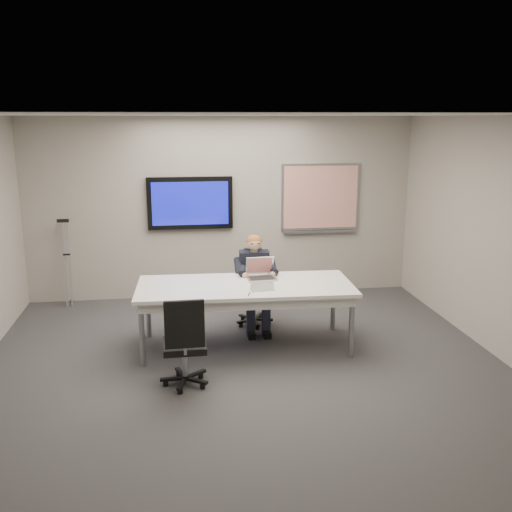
{
  "coord_description": "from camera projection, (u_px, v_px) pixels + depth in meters",
  "views": [
    {
      "loc": [
        -0.74,
        -5.76,
        2.78
      ],
      "look_at": [
        0.22,
        0.91,
        1.13
      ],
      "focal_mm": 40.0,
      "sensor_mm": 36.0,
      "label": 1
    }
  ],
  "objects": [
    {
      "name": "pen",
      "position": [
        249.0,
        294.0,
        6.53
      ],
      "size": [
        0.04,
        0.13,
        0.01
      ],
      "primitive_type": "cylinder",
      "rotation": [
        0.0,
        1.57,
        1.33
      ],
      "color": "black",
      "rests_on": "conference_table"
    },
    {
      "name": "wall_back",
      "position": [
        223.0,
        208.0,
        8.85
      ],
      "size": [
        6.0,
        0.02,
        2.8
      ],
      "primitive_type": "cube",
      "color": "#A49F94",
      "rests_on": "ground"
    },
    {
      "name": "conference_table",
      "position": [
        245.0,
        292.0,
        6.93
      ],
      "size": [
        2.64,
        1.18,
        0.8
      ],
      "rotation": [
        0.0,
        0.0,
        -0.04
      ],
      "color": "white",
      "rests_on": "ground"
    },
    {
      "name": "seated_person",
      "position": [
        256.0,
        293.0,
        7.56
      ],
      "size": [
        0.41,
        0.69,
        1.27
      ],
      "rotation": [
        0.0,
        0.0,
        -0.07
      ],
      "color": "#202335",
      "rests_on": "office_chair_far"
    },
    {
      "name": "office_chair_far",
      "position": [
        254.0,
        302.0,
        7.83
      ],
      "size": [
        0.56,
        0.56,
        0.99
      ],
      "rotation": [
        0.0,
        0.0,
        -0.22
      ],
      "color": "black",
      "rests_on": "ground"
    },
    {
      "name": "wall_right",
      "position": [
        512.0,
        244.0,
        6.38
      ],
      "size": [
        0.02,
        6.0,
        2.8
      ],
      "primitive_type": "cube",
      "color": "#A49F94",
      "rests_on": "ground"
    },
    {
      "name": "ceiling",
      "position": [
        247.0,
        115.0,
        5.63
      ],
      "size": [
        6.0,
        6.0,
        0.02
      ],
      "primitive_type": "cube",
      "color": "silver",
      "rests_on": "wall_back"
    },
    {
      "name": "name_tent",
      "position": [
        262.0,
        286.0,
        6.67
      ],
      "size": [
        0.28,
        0.09,
        0.11
      ],
      "primitive_type": null,
      "rotation": [
        0.0,
        0.0,
        0.06
      ],
      "color": "silver",
      "rests_on": "conference_table"
    },
    {
      "name": "wall_front",
      "position": [
        318.0,
        379.0,
        3.08
      ],
      "size": [
        6.0,
        0.02,
        2.8
      ],
      "primitive_type": "cube",
      "color": "#A49F94",
      "rests_on": "ground"
    },
    {
      "name": "whiteboard",
      "position": [
        320.0,
        198.0,
        9.01
      ],
      "size": [
        1.25,
        0.08,
        1.1
      ],
      "color": "#93969B",
      "rests_on": "wall_back"
    },
    {
      "name": "office_chair_near",
      "position": [
        185.0,
        359.0,
        5.97
      ],
      "size": [
        0.49,
        0.49,
        1.01
      ],
      "rotation": [
        0.0,
        0.0,
        3.16
      ],
      "color": "black",
      "rests_on": "ground"
    },
    {
      "name": "laptop",
      "position": [
        261.0,
        273.0,
        7.18
      ],
      "size": [
        0.38,
        0.36,
        0.26
      ],
      "rotation": [
        0.0,
        0.0,
        0.07
      ],
      "color": "#B1B1B4",
      "rests_on": "conference_table"
    },
    {
      "name": "floor",
      "position": [
        248.0,
        375.0,
        6.3
      ],
      "size": [
        6.0,
        6.0,
        0.02
      ],
      "primitive_type": "cube",
      "color": "#343436",
      "rests_on": "ground"
    },
    {
      "name": "crutch",
      "position": [
        67.0,
        261.0,
        8.52
      ],
      "size": [
        0.23,
        0.49,
        1.4
      ],
      "primitive_type": null,
      "rotation": [
        -0.15,
        0.0,
        -0.11
      ],
      "color": "#AFB2B7",
      "rests_on": "ground"
    },
    {
      "name": "tv_display",
      "position": [
        190.0,
        203.0,
        8.71
      ],
      "size": [
        1.3,
        0.09,
        0.8
      ],
      "color": "black",
      "rests_on": "wall_back"
    }
  ]
}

